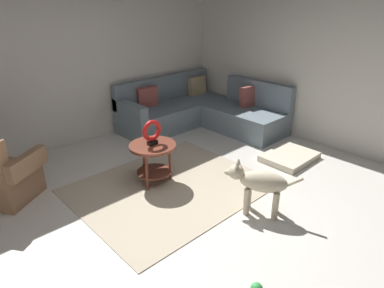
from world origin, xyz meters
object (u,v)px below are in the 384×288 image
Objects in this scene: side_table at (153,153)px; dog_bed_mat at (289,157)px; dog at (259,183)px; armchair at (1,177)px; torus_sculpture at (152,132)px; sectional_couch at (200,112)px.

dog_bed_mat is at bearing -24.75° from side_table.
dog_bed_mat is at bearing -11.87° from dog.
armchair is at bearing 153.34° from dog_bed_mat.
armchair is 1.25× the size of dog_bed_mat.
torus_sculpture reaches higher than dog_bed_mat.
dog_bed_mat is (1.89, -0.87, -0.67)m from torus_sculpture.
armchair is at bearing 151.13° from side_table.
side_table is 2.11m from dog_bed_mat.
side_table is (1.57, -0.86, 0.09)m from armchair.
dog is at bearing -121.35° from sectional_couch.
side_table is 1.84× the size of torus_sculpture.
dog is at bearing 7.77° from armchair.
armchair reaches higher than dog.
sectional_couch is at bearing 59.00° from armchair.
sectional_couch is 2.22m from torus_sculpture.
torus_sculpture is at bearing -150.70° from sectional_couch.
dog_bed_mat is 1.05× the size of dog.
dog_bed_mat is (-0.01, -1.93, -0.25)m from sectional_couch.
dog is (0.43, -1.34, -0.33)m from torus_sculpture.
sectional_couch is at bearing 29.30° from side_table.
armchair is (-3.46, -0.20, 0.03)m from sectional_couch.
armchair is at bearing 151.13° from torus_sculpture.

